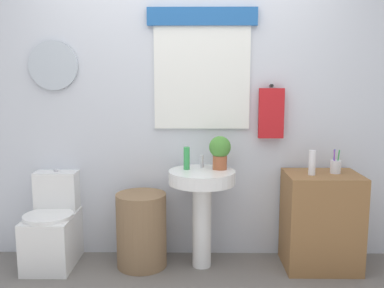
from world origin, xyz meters
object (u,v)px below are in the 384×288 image
lotion_bottle (312,163)px  pedestal_sink (202,195)px  wooden_cabinet (321,221)px  potted_plant (220,150)px  soap_bottle (187,158)px  toilet (53,229)px  laundry_hamper (142,230)px  toothbrush_cup (335,166)px

lotion_bottle → pedestal_sink: bearing=177.3°
wooden_cabinet → potted_plant: bearing=175.7°
wooden_cabinet → soap_bottle: size_ratio=4.25×
toilet → laundry_hamper: size_ratio=1.27×
pedestal_sink → lotion_bottle: (0.83, -0.04, 0.26)m
pedestal_sink → toothbrush_cup: size_ratio=4.18×
laundry_hamper → soap_bottle: soap_bottle is taller
laundry_hamper → pedestal_sink: 0.56m
laundry_hamper → soap_bottle: bearing=8.0°
toilet → toothbrush_cup: 2.28m
potted_plant → toothbrush_cup: bearing=-2.6°
toilet → toothbrush_cup: bearing=-0.3°
toilet → potted_plant: potted_plant is taller
toilet → lotion_bottle: lotion_bottle is taller
laundry_hamper → pedestal_sink: bearing=0.0°
soap_bottle → laundry_hamper: bearing=-172.0°
wooden_cabinet → toothbrush_cup: 0.44m
pedestal_sink → lotion_bottle: lotion_bottle is taller
pedestal_sink → laundry_hamper: bearing=180.0°
toilet → pedestal_sink: pedestal_sink is taller
lotion_bottle → potted_plant: bearing=171.8°
soap_bottle → potted_plant: size_ratio=0.68×
lotion_bottle → toilet: bearing=178.0°
lotion_bottle → toothbrush_cup: lotion_bottle is taller
potted_plant → lotion_bottle: size_ratio=1.39×
soap_bottle → lotion_bottle: soap_bottle is taller
soap_bottle → lotion_bottle: (0.95, -0.09, -0.02)m
toothbrush_cup → lotion_bottle: bearing=-163.1°
potted_plant → lotion_bottle: (0.69, -0.10, -0.08)m
pedestal_sink → wooden_cabinet: size_ratio=1.03×
toilet → potted_plant: size_ratio=2.85×
laundry_hamper → lotion_bottle: bearing=-1.7°
soap_bottle → toothbrush_cup: 1.15m
laundry_hamper → toothbrush_cup: size_ratio=3.18×
laundry_hamper → wooden_cabinet: 1.41m
potted_plant → toothbrush_cup: 0.90m
laundry_hamper → potted_plant: (0.62, 0.06, 0.63)m
pedestal_sink → soap_bottle: size_ratio=4.36×
laundry_hamper → soap_bottle: 0.67m
wooden_cabinet → laundry_hamper: bearing=180.0°
toilet → soap_bottle: size_ratio=4.21×
laundry_hamper → lotion_bottle: 1.42m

